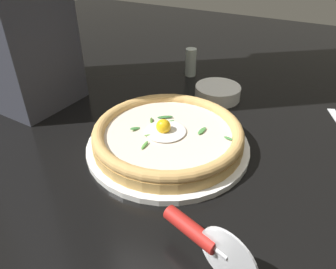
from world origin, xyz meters
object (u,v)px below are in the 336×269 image
(pizza, at_px, (168,134))
(pepper_shaker, at_px, (191,62))
(pizza_cutter, at_px, (204,239))
(side_bowl, at_px, (218,92))

(pizza, relative_size, pepper_shaker, 3.70)
(pizza, relative_size, pizza_cutter, 2.08)
(side_bowl, bearing_deg, pepper_shaker, 49.89)
(pizza, xyz_separation_m, pizza_cutter, (-0.21, -0.16, 0.01))
(side_bowl, xyz_separation_m, pizza_cutter, (-0.47, -0.15, 0.03))
(pizza, xyz_separation_m, side_bowl, (0.26, -0.01, -0.02))
(pizza, bearing_deg, pepper_shaker, 17.39)
(side_bowl, height_order, pizza_cutter, pizza_cutter)
(side_bowl, xyz_separation_m, pepper_shaker, (0.11, 0.13, 0.02))
(pizza, height_order, side_bowl, pizza)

